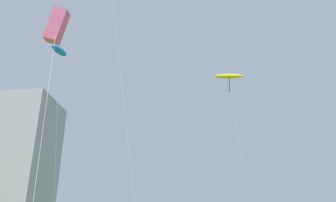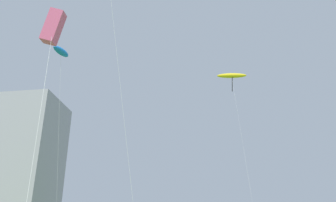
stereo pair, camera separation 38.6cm
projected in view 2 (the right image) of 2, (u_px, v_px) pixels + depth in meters
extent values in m
cylinder|color=silver|center=(58.00, 157.00, 33.45)|extent=(1.58, 1.77, 21.63)
ellipsoid|color=blue|center=(61.00, 51.00, 36.95)|extent=(1.51, 2.64, 0.99)
cylinder|color=silver|center=(246.00, 162.00, 45.67)|extent=(0.93, 4.09, 26.76)
ellipsoid|color=yellow|center=(232.00, 76.00, 52.87)|extent=(4.35, 1.73, 1.07)
cylinder|color=black|center=(232.00, 84.00, 52.31)|extent=(0.18, 0.43, 2.19)
cylinder|color=silver|center=(36.00, 141.00, 11.69)|extent=(1.19, 3.49, 11.32)
cube|color=#E5598C|center=(53.00, 27.00, 15.53)|extent=(0.96, 0.84, 1.65)
cylinder|color=silver|center=(111.00, 3.00, 21.98)|extent=(4.91, 1.93, 32.90)
cube|color=#939399|center=(23.00, 177.00, 145.81)|extent=(28.11, 29.32, 65.09)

